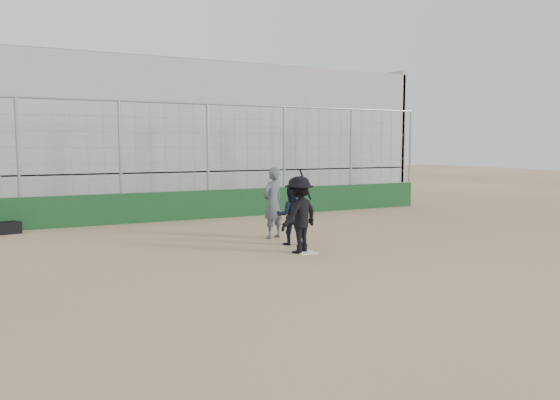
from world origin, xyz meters
name	(u,v)px	position (x,y,z in m)	size (l,w,h in m)	color
ground	(306,253)	(0.00, 0.00, 0.00)	(90.00, 90.00, 0.00)	olive
home_plate	(306,252)	(0.00, 0.00, 0.01)	(0.44, 0.44, 0.02)	white
backstop	(208,191)	(0.00, 7.00, 0.96)	(18.10, 0.25, 4.04)	#12391A
bleachers	(169,137)	(0.00, 11.95, 2.92)	(20.25, 6.70, 6.98)	#969696
batter_at_plate	(299,215)	(-0.14, 0.11, 0.92)	(1.36, 1.11, 1.98)	black
catcher_crouched	(291,225)	(0.17, 1.13, 0.52)	(0.88, 0.78, 1.04)	black
umpire	(273,206)	(0.20, 2.24, 0.89)	(0.72, 0.47, 1.78)	#48515C
equipment_bag	(6,228)	(-6.42, 6.35, 0.17)	(0.86, 0.49, 0.38)	black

